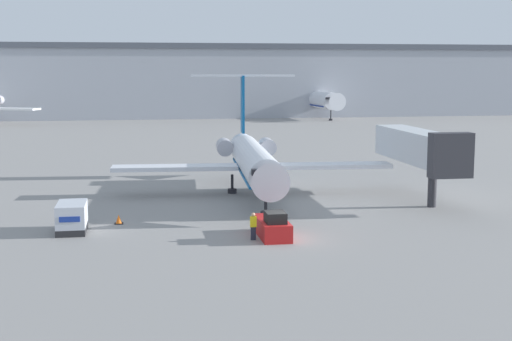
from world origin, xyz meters
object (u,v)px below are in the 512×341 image
object	(u,v)px
traffic_cone_left	(119,219)
jet_bridge	(420,147)
worker_near_tug	(253,226)
luggage_cart	(72,217)
airplane_parked_far_left	(308,98)
pushback_tug	(273,227)
airplane_main	(253,158)

from	to	relation	value
traffic_cone_left	jet_bridge	size ratio (longest dim) A/B	0.05
worker_near_tug	traffic_cone_left	world-z (taller)	worker_near_tug
luggage_cart	airplane_parked_far_left	size ratio (longest dim) A/B	0.09
luggage_cart	jet_bridge	xyz separation A→B (m)	(27.52, 7.01, 3.47)
traffic_cone_left	pushback_tug	bearing A→B (deg)	-29.86
luggage_cart	jet_bridge	size ratio (longest dim) A/B	0.25
luggage_cart	worker_near_tug	distance (m)	12.45
airplane_main	worker_near_tug	distance (m)	17.07
traffic_cone_left	jet_bridge	distance (m)	25.32
airplane_main	traffic_cone_left	world-z (taller)	airplane_main
pushback_tug	jet_bridge	distance (m)	18.42
pushback_tug	luggage_cart	bearing A→B (deg)	164.02
traffic_cone_left	jet_bridge	bearing A→B (deg)	11.58
airplane_main	pushback_tug	bearing A→B (deg)	-94.92
worker_near_tug	traffic_cone_left	size ratio (longest dim) A/B	2.72
jet_bridge	traffic_cone_left	bearing A→B (deg)	-168.42
luggage_cart	airplane_main	bearing A→B (deg)	40.56
jet_bridge	pushback_tug	bearing A→B (deg)	-143.39
airplane_parked_far_left	pushback_tug	bearing A→B (deg)	-104.88
airplane_main	worker_near_tug	bearing A→B (deg)	-99.40
airplane_parked_far_left	worker_near_tug	bearing A→B (deg)	-105.42
luggage_cart	traffic_cone_left	world-z (taller)	luggage_cart
worker_near_tug	airplane_main	bearing A→B (deg)	80.60
traffic_cone_left	airplane_main	bearing A→B (deg)	42.27
worker_near_tug	airplane_parked_far_left	world-z (taller)	airplane_parked_far_left
airplane_parked_far_left	jet_bridge	xyz separation A→B (m)	(-16.92, -107.43, 0.34)
worker_near_tug	jet_bridge	bearing A→B (deg)	35.64
pushback_tug	worker_near_tug	xyz separation A→B (m)	(-1.38, -0.61, 0.25)
jet_bridge	worker_near_tug	bearing A→B (deg)	-144.36
pushback_tug	luggage_cart	distance (m)	13.58
airplane_parked_far_left	jet_bridge	size ratio (longest dim) A/B	2.91
pushback_tug	traffic_cone_left	bearing A→B (deg)	150.14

